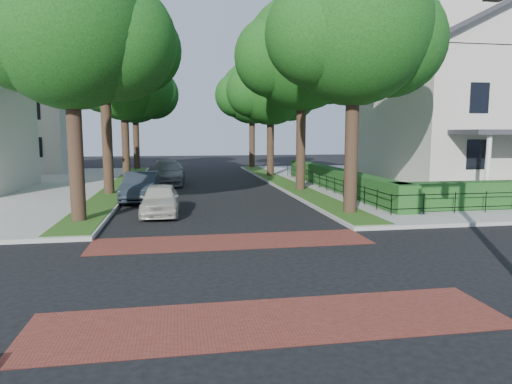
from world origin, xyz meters
TOP-DOWN VIEW (x-y plane):
  - ground at (0.00, 0.00)m, footprint 120.00×120.00m
  - sidewalk_ne at (19.50, 19.00)m, footprint 30.00×30.00m
  - crosswalk_far at (0.00, 3.20)m, footprint 9.00×2.20m
  - crosswalk_near at (0.00, -3.20)m, footprint 9.00×2.20m
  - grass_strip_ne at (5.40, 19.10)m, footprint 1.60×29.80m
  - grass_strip_nw at (-5.40, 19.10)m, footprint 1.60×29.80m
  - tree_right_near at (5.60, 7.24)m, footprint 7.75×6.67m
  - tree_right_mid at (5.61, 15.25)m, footprint 8.25×7.09m
  - tree_right_far at (5.60, 24.22)m, footprint 7.25×6.23m
  - tree_right_back at (5.60, 33.23)m, footprint 7.50×6.45m
  - tree_left_near at (-5.40, 7.23)m, footprint 7.50×6.45m
  - tree_left_mid at (-5.39, 15.24)m, footprint 8.00×6.88m
  - tree_left_far at (-5.40, 24.22)m, footprint 7.00×6.02m
  - tree_left_back at (-5.40, 33.24)m, footprint 7.75×6.66m
  - hedge_main_road at (7.70, 15.00)m, footprint 1.00×18.00m
  - fence_main_road at (6.90, 15.00)m, footprint 0.06×18.00m
  - house_victorian at (17.51, 15.92)m, footprint 13.00×13.05m
  - house_left_far at (-15.49, 31.99)m, footprint 10.00×9.00m
  - parked_car_front at (-2.47, 8.56)m, footprint 1.66×3.97m
  - parked_car_middle at (-3.60, 12.83)m, footprint 1.84×4.64m
  - parked_car_rear at (-2.39, 20.30)m, footprint 2.50×5.63m

SIDE VIEW (x-z plane):
  - ground at x=0.00m, z-range 0.00..0.00m
  - crosswalk_far at x=0.00m, z-range 0.00..0.01m
  - crosswalk_near at x=0.00m, z-range 0.00..0.01m
  - sidewalk_ne at x=19.50m, z-range 0.00..0.15m
  - grass_strip_ne at x=5.40m, z-range 0.15..0.17m
  - grass_strip_nw at x=-5.40m, z-range 0.15..0.17m
  - fence_main_road at x=6.90m, z-range 0.15..1.05m
  - parked_car_front at x=-2.47m, z-range 0.00..1.34m
  - hedge_main_road at x=7.70m, z-range 0.15..1.35m
  - parked_car_middle at x=-3.60m, z-range 0.00..1.50m
  - parked_car_rear at x=-2.39m, z-range 0.00..1.60m
  - house_left_far at x=-15.49m, z-range -0.03..10.11m
  - house_victorian at x=17.51m, z-range -0.22..12.26m
  - tree_right_far at x=5.60m, z-range 2.04..11.78m
  - tree_left_far at x=-5.40m, z-range 2.19..12.05m
  - tree_right_back at x=5.60m, z-range 2.17..12.37m
  - tree_left_near at x=-5.40m, z-range 2.17..12.37m
  - tree_left_back at x=-5.40m, z-range 2.19..12.63m
  - tree_right_near at x=5.60m, z-range 2.30..12.96m
  - tree_right_mid at x=5.61m, z-range 2.38..13.60m
  - tree_left_mid at x=-5.39m, z-range 2.60..14.08m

